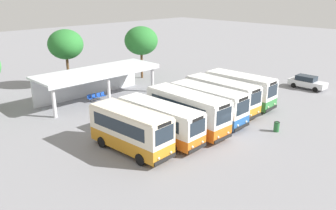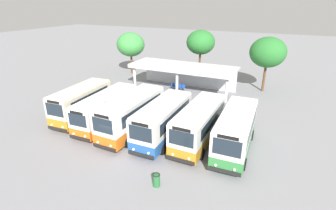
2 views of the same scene
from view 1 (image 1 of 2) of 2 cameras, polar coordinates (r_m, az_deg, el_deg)
The scene contains 16 objects.
ground_plane at distance 29.55m, azimuth 8.66°, elevation -5.31°, with size 180.00×180.00×0.00m, color gray.
city_bus_nearest_orange at distance 26.28m, azimuth -6.21°, elevation -3.94°, with size 2.75×7.26×3.36m.
city_bus_second_in_row at distance 28.18m, azimuth -1.42°, elevation -2.52°, with size 2.57×8.15×3.10m.
city_bus_middle_cream at distance 29.97m, azimuth 3.16°, elevation -0.86°, with size 2.51×8.13×3.44m.
city_bus_fourth_amber at distance 32.30m, azimuth 6.57°, elevation 0.34°, with size 2.54×7.82×3.28m.
city_bus_fifth_blue at distance 35.01m, azimuth 8.83°, elevation 1.68°, with size 2.46×7.98×3.25m.
city_bus_far_end_green at distance 37.34m, azimuth 11.77°, elevation 2.66°, with size 2.65×7.68×3.35m.
parked_car_flank at distance 46.48m, azimuth 22.00°, elevation 3.53°, with size 1.89×4.46×1.62m.
terminal_canopy at distance 39.64m, azimuth -11.94°, elevation 4.70°, with size 13.98×4.87×3.40m.
waiting_chair_end_by_column at distance 38.84m, azimuth -12.83°, elevation 1.17°, with size 0.46×0.46×0.86m.
waiting_chair_second_from_end at distance 39.11m, azimuth -12.13°, elevation 1.34°, with size 0.46×0.46×0.86m.
waiting_chair_middle_seat at distance 39.30m, azimuth -11.37°, elevation 1.48°, with size 0.46×0.46×0.86m.
waiting_chair_fourth_seat at distance 39.58m, azimuth -10.69°, elevation 1.65°, with size 0.46×0.46×0.86m.
roadside_tree_behind_canopy at distance 44.41m, azimuth -16.57°, elevation 9.56°, with size 4.27×4.27×7.27m.
roadside_tree_east_of_canopy at distance 47.76m, azimuth -4.46°, elevation 10.54°, with size 4.53×4.53×7.11m.
litter_bin_apron at distance 31.68m, azimuth 17.50°, elevation -3.42°, with size 0.49×0.49×0.90m.
Camera 1 is at (-21.79, -16.00, 11.94)m, focal length 36.89 mm.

